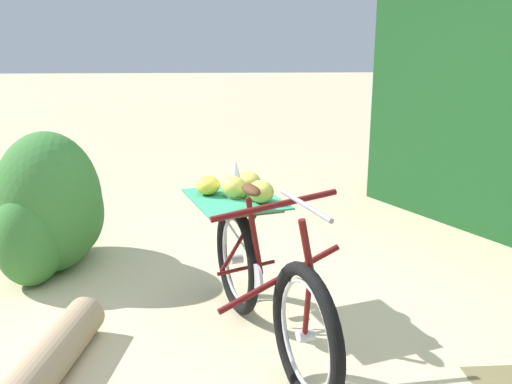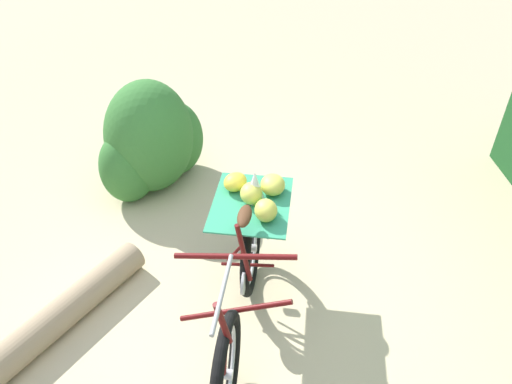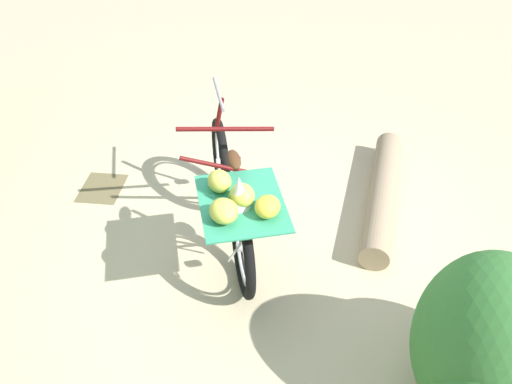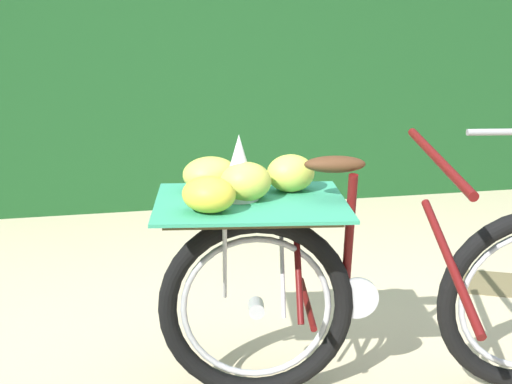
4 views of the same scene
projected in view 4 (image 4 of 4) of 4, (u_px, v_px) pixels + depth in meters
The scene contains 3 objects.
foliage_hedge at pixel (299, 44), 5.51m from camera, with size 5.58×0.90×2.35m, color #19471E.
bicycle at pixel (358, 272), 2.57m from camera, with size 1.79×0.92×1.03m.
leaf_litter_patch at pixel (494, 283), 3.76m from camera, with size 0.44×0.36×0.01m, color olive.
Camera 4 is at (0.35, -2.37, 1.44)m, focal length 48.61 mm.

